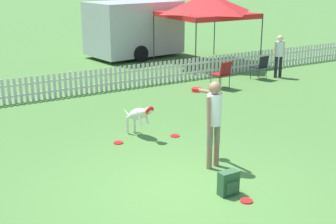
% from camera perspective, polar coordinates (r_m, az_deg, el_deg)
% --- Properties ---
extents(ground_plane, '(240.00, 240.00, 0.00)m').
position_cam_1_polar(ground_plane, '(8.36, 1.24, -9.54)').
color(ground_plane, '#4C7A38').
extents(handler_person, '(0.49, 1.07, 1.73)m').
position_cam_1_polar(handler_person, '(8.97, 5.50, -0.21)').
color(handler_person, '#8C664C').
rests_on(handler_person, ground_plane).
extents(leaping_dog, '(0.41, 1.09, 0.82)m').
position_cam_1_polar(leaping_dog, '(10.79, -3.62, -0.28)').
color(leaping_dog, beige).
rests_on(leaping_dog, ground_plane).
extents(frisbee_near_handler, '(0.21, 0.21, 0.02)m').
position_cam_1_polar(frisbee_near_handler, '(10.92, 0.85, -2.91)').
color(frisbee_near_handler, red).
rests_on(frisbee_near_handler, ground_plane).
extents(frisbee_near_dog, '(0.21, 0.21, 0.02)m').
position_cam_1_polar(frisbee_near_dog, '(10.56, -6.08, -3.73)').
color(frisbee_near_dog, red).
rests_on(frisbee_near_dog, ground_plane).
extents(frisbee_midfield, '(0.21, 0.21, 0.02)m').
position_cam_1_polar(frisbee_midfield, '(8.09, 9.55, -10.63)').
color(frisbee_midfield, red).
rests_on(frisbee_midfield, ground_plane).
extents(backpack_on_grass, '(0.35, 0.23, 0.43)m').
position_cam_1_polar(backpack_on_grass, '(8.20, 7.40, -8.61)').
color(backpack_on_grass, '#2D5633').
rests_on(backpack_on_grass, ground_plane).
extents(picket_fence, '(26.46, 0.04, 0.75)m').
position_cam_1_polar(picket_fence, '(14.46, -13.98, 3.08)').
color(picket_fence, beige).
rests_on(picket_fence, ground_plane).
extents(folding_chair_blue_left, '(0.51, 0.53, 0.85)m').
position_cam_1_polar(folding_chair_blue_left, '(16.79, 11.26, 5.61)').
color(folding_chair_blue_left, '#333338').
rests_on(folding_chair_blue_left, ground_plane).
extents(folding_chair_center, '(0.60, 0.61, 0.90)m').
position_cam_1_polar(folding_chair_center, '(15.25, 6.69, 4.82)').
color(folding_chair_center, '#333338').
rests_on(folding_chair_center, ground_plane).
extents(canopy_tent_main, '(3.18, 3.18, 2.85)m').
position_cam_1_polar(canopy_tent_main, '(19.17, 4.77, 12.86)').
color(canopy_tent_main, '#333338').
rests_on(canopy_tent_main, ground_plane).
extents(spectator_standing, '(0.40, 0.27, 1.51)m').
position_cam_1_polar(spectator_standing, '(17.16, 13.40, 7.07)').
color(spectator_standing, black).
rests_on(spectator_standing, ground_plane).
extents(equipment_trailer, '(4.78, 2.81, 2.41)m').
position_cam_1_polar(equipment_trailer, '(20.84, -4.18, 10.19)').
color(equipment_trailer, '#B7B7B7').
rests_on(equipment_trailer, ground_plane).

